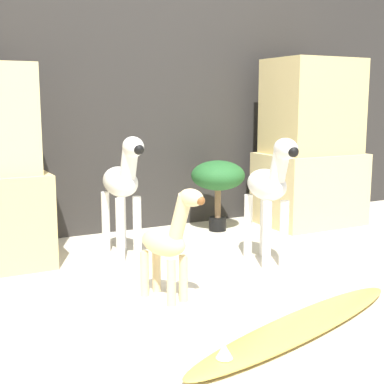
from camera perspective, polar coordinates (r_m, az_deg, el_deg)
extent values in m
plane|color=beige|center=(2.37, 10.43, -11.86)|extent=(14.00, 14.00, 0.00)
cube|color=#2D2B28|center=(3.64, -5.43, 13.36)|extent=(6.40, 0.08, 2.20)
cube|color=#DBC184|center=(3.88, 12.38, 0.37)|extent=(0.67, 0.51, 0.50)
cube|color=#D1B775|center=(3.83, 12.69, 8.86)|extent=(0.59, 0.45, 0.65)
cylinder|color=white|center=(2.85, 9.77, -4.43)|extent=(0.05, 0.05, 0.35)
cylinder|color=white|center=(2.80, 7.98, -4.61)|extent=(0.05, 0.05, 0.35)
cylinder|color=white|center=(3.04, 7.70, -3.46)|extent=(0.05, 0.05, 0.35)
cylinder|color=white|center=(3.00, 6.00, -3.62)|extent=(0.05, 0.05, 0.35)
ellipsoid|color=white|center=(2.87, 7.95, 0.78)|extent=(0.21, 0.34, 0.17)
cylinder|color=white|center=(2.74, 9.32, 2.90)|extent=(0.10, 0.15, 0.20)
ellipsoid|color=white|center=(2.68, 9.97, 4.56)|extent=(0.12, 0.19, 0.11)
sphere|color=black|center=(2.61, 10.76, 4.22)|extent=(0.05, 0.05, 0.05)
cube|color=black|center=(2.73, 9.33, 3.10)|extent=(0.03, 0.08, 0.17)
cylinder|color=white|center=(2.94, -5.86, -3.89)|extent=(0.05, 0.05, 0.35)
cylinder|color=white|center=(2.90, -7.67, -4.10)|extent=(0.05, 0.05, 0.35)
cylinder|color=white|center=(3.14, -7.48, -3.03)|extent=(0.05, 0.05, 0.35)
cylinder|color=white|center=(3.11, -9.18, -3.21)|extent=(0.05, 0.05, 0.35)
ellipsoid|color=white|center=(2.98, -7.67, 1.10)|extent=(0.17, 0.33, 0.17)
cylinder|color=white|center=(2.83, -6.72, 3.19)|extent=(0.09, 0.14, 0.20)
ellipsoid|color=white|center=(2.77, -6.30, 4.82)|extent=(0.10, 0.18, 0.11)
sphere|color=black|center=(2.70, -5.68, 4.52)|extent=(0.05, 0.05, 0.05)
cube|color=black|center=(2.83, -6.72, 3.38)|extent=(0.02, 0.08, 0.17)
cylinder|color=beige|center=(2.35, -0.94, -9.21)|extent=(0.04, 0.04, 0.21)
cylinder|color=beige|center=(2.30, -2.23, -9.63)|extent=(0.04, 0.04, 0.21)
cylinder|color=beige|center=(2.47, -3.80, -8.30)|extent=(0.04, 0.04, 0.21)
cylinder|color=beige|center=(2.42, -5.09, -8.68)|extent=(0.04, 0.04, 0.21)
ellipsoid|color=beige|center=(2.34, -3.08, -5.35)|extent=(0.19, 0.27, 0.12)
cylinder|color=beige|center=(2.24, -1.28, -2.75)|extent=(0.10, 0.14, 0.22)
ellipsoid|color=beige|center=(2.18, -0.09, -0.60)|extent=(0.10, 0.14, 0.07)
sphere|color=brown|center=(2.14, 0.92, -0.93)|extent=(0.04, 0.04, 0.04)
cylinder|color=black|center=(3.61, 2.75, -3.42)|extent=(0.12, 0.12, 0.09)
cylinder|color=brown|center=(3.59, 2.77, -1.26)|extent=(0.04, 0.04, 0.19)
ellipsoid|color=#235B28|center=(3.55, 2.79, 1.79)|extent=(0.36, 0.36, 0.20)
ellipsoid|color=gold|center=(2.13, 11.50, -13.80)|extent=(1.21, 0.51, 0.04)
cone|color=white|center=(1.82, 3.47, -16.54)|extent=(0.07, 0.07, 0.05)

